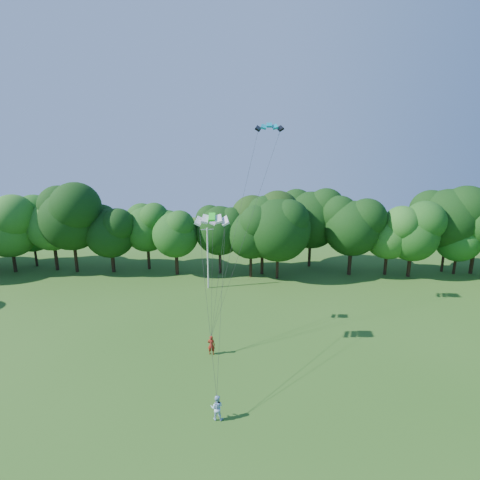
{
  "coord_description": "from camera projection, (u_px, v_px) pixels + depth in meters",
  "views": [
    {
      "loc": [
        3.06,
        -17.2,
        18.23
      ],
      "look_at": [
        2.21,
        13.0,
        10.67
      ],
      "focal_mm": 28.0,
      "sensor_mm": 36.0,
      "label": 1
    }
  ],
  "objects": [
    {
      "name": "kite_teal",
      "position": [
        269.0,
        125.0,
        37.34
      ],
      "size": [
        2.77,
        1.25,
        0.55
      ],
      "rotation": [
        0.0,
        0.0,
        -0.0
      ],
      "color": "#05869F",
      "rests_on": "ground"
    },
    {
      "name": "kite_flyer_left",
      "position": [
        211.0,
        345.0,
        33.58
      ],
      "size": [
        0.68,
        0.47,
        1.82
      ],
      "primitive_type": "imported",
      "rotation": [
        0.0,
        0.0,
        3.1
      ],
      "color": "maroon",
      "rests_on": "ground"
    },
    {
      "name": "kite_flyer_right",
      "position": [
        217.0,
        407.0,
        25.54
      ],
      "size": [
        0.95,
        0.78,
        1.82
      ],
      "primitive_type": "imported",
      "rotation": [
        0.0,
        0.0,
        3.03
      ],
      "color": "#AACEEC",
      "rests_on": "ground"
    },
    {
      "name": "tree_back_east",
      "position": [
        459.0,
        232.0,
        53.59
      ],
      "size": [
        6.97,
        6.97,
        10.14
      ],
      "color": "#2E2112",
      "rests_on": "ground"
    },
    {
      "name": "ground",
      "position": [
        195.0,
        478.0,
        21.19
      ],
      "size": [
        160.0,
        160.0,
        0.0
      ],
      "primitive_type": "plane",
      "color": "#2A5B18",
      "rests_on": "ground"
    },
    {
      "name": "kite_pink",
      "position": [
        219.0,
        220.0,
        35.88
      ],
      "size": [
        1.76,
        0.86,
        0.36
      ],
      "rotation": [
        0.0,
        0.0,
        0.01
      ],
      "color": "#D23A86",
      "rests_on": "ground"
    },
    {
      "name": "utility_pole",
      "position": [
        208.0,
        258.0,
        48.66
      ],
      "size": [
        1.6,
        0.48,
        8.15
      ],
      "rotation": [
        0.0,
        0.0,
        0.25
      ],
      "color": "beige",
      "rests_on": "ground"
    },
    {
      "name": "tree_back_west",
      "position": [
        30.0,
        215.0,
        56.88
      ],
      "size": [
        8.86,
        8.86,
        12.88
      ],
      "color": "#321F14",
      "rests_on": "ground"
    },
    {
      "name": "tree_back_center",
      "position": [
        263.0,
        218.0,
        53.11
      ],
      "size": [
        9.26,
        9.26,
        13.47
      ],
      "color": "#312613",
      "rests_on": "ground"
    },
    {
      "name": "kite_green",
      "position": [
        212.0,
        217.0,
        31.38
      ],
      "size": [
        2.85,
        1.41,
        0.56
      ],
      "rotation": [
        0.0,
        0.0,
        0.06
      ],
      "color": "#21E123",
      "rests_on": "ground"
    }
  ]
}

